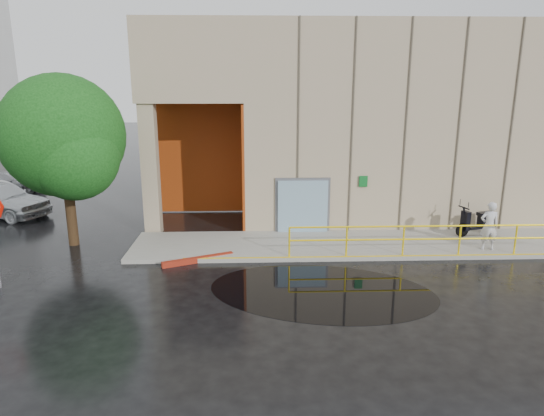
{
  "coord_description": "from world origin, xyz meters",
  "views": [
    {
      "loc": [
        -1.6,
        -11.97,
        5.78
      ],
      "look_at": [
        -1.08,
        3.0,
        1.85
      ],
      "focal_mm": 32.0,
      "sensor_mm": 36.0,
      "label": 1
    }
  ],
  "objects_px": {
    "scooter": "(478,215)",
    "red_curb": "(198,260)",
    "car_c": "(3,183)",
    "person": "(489,226)",
    "car_a": "(0,199)",
    "tree_near": "(66,141)"
  },
  "relations": [
    {
      "from": "scooter",
      "to": "red_curb",
      "type": "distance_m",
      "value": 10.5
    },
    {
      "from": "car_c",
      "to": "person",
      "type": "bearing_deg",
      "value": -134.53
    },
    {
      "from": "scooter",
      "to": "car_a",
      "type": "xyz_separation_m",
      "value": [
        -19.57,
        3.88,
        -0.16
      ]
    },
    {
      "from": "red_curb",
      "to": "car_c",
      "type": "distance_m",
      "value": 15.55
    },
    {
      "from": "car_c",
      "to": "red_curb",
      "type": "bearing_deg",
      "value": -151.98
    },
    {
      "from": "person",
      "to": "scooter",
      "type": "distance_m",
      "value": 1.64
    },
    {
      "from": "scooter",
      "to": "car_c",
      "type": "height_order",
      "value": "scooter"
    },
    {
      "from": "red_curb",
      "to": "scooter",
      "type": "bearing_deg",
      "value": 11.64
    },
    {
      "from": "tree_near",
      "to": "car_c",
      "type": "bearing_deg",
      "value": 128.22
    },
    {
      "from": "car_a",
      "to": "car_c",
      "type": "distance_m",
      "value": 5.0
    },
    {
      "from": "car_c",
      "to": "tree_near",
      "type": "distance_m",
      "value": 11.53
    },
    {
      "from": "scooter",
      "to": "car_c",
      "type": "relative_size",
      "value": 0.45
    },
    {
      "from": "car_c",
      "to": "tree_near",
      "type": "bearing_deg",
      "value": -161.18
    },
    {
      "from": "person",
      "to": "car_a",
      "type": "distance_m",
      "value": 19.98
    },
    {
      "from": "red_curb",
      "to": "tree_near",
      "type": "relative_size",
      "value": 0.39
    },
    {
      "from": "car_a",
      "to": "tree_near",
      "type": "distance_m",
      "value": 6.99
    },
    {
      "from": "person",
      "to": "scooter",
      "type": "relative_size",
      "value": 0.92
    },
    {
      "from": "person",
      "to": "car_a",
      "type": "relative_size",
      "value": 0.37
    },
    {
      "from": "red_curb",
      "to": "tree_near",
      "type": "height_order",
      "value": "tree_near"
    },
    {
      "from": "person",
      "to": "car_c",
      "type": "height_order",
      "value": "person"
    },
    {
      "from": "red_curb",
      "to": "tree_near",
      "type": "bearing_deg",
      "value": 158.46
    },
    {
      "from": "scooter",
      "to": "car_a",
      "type": "bearing_deg",
      "value": 152.28
    }
  ]
}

